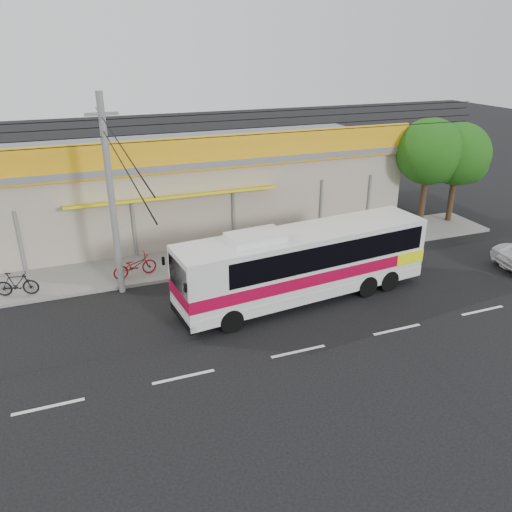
{
  "coord_description": "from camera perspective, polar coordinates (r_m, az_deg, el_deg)",
  "views": [
    {
      "loc": [
        -6.42,
        -15.44,
        9.77
      ],
      "look_at": [
        0.14,
        2.0,
        1.73
      ],
      "focal_mm": 35.0,
      "sensor_mm": 36.0,
      "label": 1
    }
  ],
  "objects": [
    {
      "name": "coach_bus",
      "position": [
        20.08,
        5.97,
        -0.34
      ],
      "size": [
        10.77,
        3.37,
        3.26
      ],
      "rotation": [
        0.0,
        0.0,
        0.11
      ],
      "color": "silver",
      "rests_on": "ground"
    },
    {
      "name": "utility_pole",
      "position": [
        19.92,
        -17.04,
        13.51
      ],
      "size": [
        34.0,
        14.0,
        8.13
      ],
      "color": "slate",
      "rests_on": "ground"
    },
    {
      "name": "sidewalk",
      "position": [
        24.39,
        -3.63,
        -0.12
      ],
      "size": [
        30.0,
        3.2,
        0.15
      ],
      "primitive_type": "cube",
      "color": "gray",
      "rests_on": "ground"
    },
    {
      "name": "tree_near",
      "position": [
        30.41,
        22.31,
        10.49
      ],
      "size": [
        3.47,
        3.47,
        5.75
      ],
      "color": "#2F1F12",
      "rests_on": "ground"
    },
    {
      "name": "lane_markings",
      "position": [
        17.44,
        4.86,
        -10.82
      ],
      "size": [
        50.0,
        0.12,
        0.01
      ],
      "primitive_type": null,
      "color": "silver",
      "rests_on": "ground"
    },
    {
      "name": "motorbike_dark",
      "position": [
        22.6,
        -25.67,
        -2.89
      ],
      "size": [
        1.77,
        0.83,
        1.03
      ],
      "primitive_type": "imported",
      "rotation": [
        0.0,
        0.0,
        1.36
      ],
      "color": "black",
      "rests_on": "sidewalk"
    },
    {
      "name": "ground",
      "position": [
        19.37,
        1.7,
        -6.96
      ],
      "size": [
        120.0,
        120.0,
        0.0
      ],
      "primitive_type": "plane",
      "color": "black",
      "rests_on": "ground"
    },
    {
      "name": "motorbike_red",
      "position": [
        22.64,
        -13.68,
        -1.07
      ],
      "size": [
        2.06,
        1.06,
        1.03
      ],
      "primitive_type": "imported",
      "rotation": [
        0.0,
        0.0,
        1.77
      ],
      "color": "maroon",
      "rests_on": "sidewalk"
    },
    {
      "name": "storefront_building",
      "position": [
        28.72,
        -7.07,
        8.09
      ],
      "size": [
        22.6,
        9.2,
        5.7
      ],
      "color": "#A69786",
      "rests_on": "ground"
    },
    {
      "name": "tree_far",
      "position": [
        29.53,
        19.42,
        10.94
      ],
      "size": [
        3.64,
        3.64,
        6.03
      ],
      "color": "#2F1F12",
      "rests_on": "ground"
    }
  ]
}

